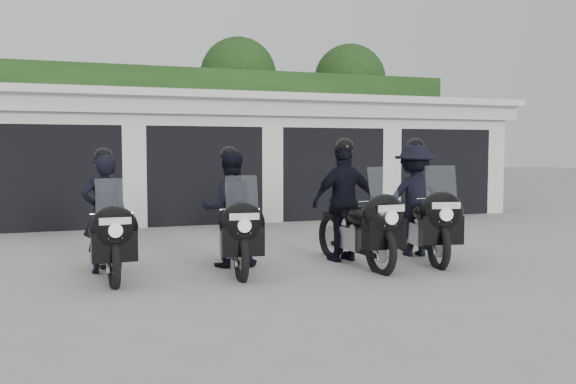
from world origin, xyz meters
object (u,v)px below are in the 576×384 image
object	(u,v)px
police_bike_a	(107,224)
police_bike_c	(350,209)
police_bike_b	(232,216)
police_bike_d	(418,205)

from	to	relation	value
police_bike_a	police_bike_c	world-z (taller)	police_bike_c
police_bike_b	police_bike_a	bearing A→B (deg)	-175.97
police_bike_a	police_bike_c	size ratio (longest dim) A/B	0.92
police_bike_d	police_bike_a	bearing A→B (deg)	-169.44
police_bike_a	police_bike_c	xyz separation A→B (m)	(3.46, -0.18, 0.11)
police_bike_b	police_bike_c	size ratio (longest dim) A/B	0.93
police_bike_c	police_bike_a	bearing A→B (deg)	172.90
police_bike_c	police_bike_d	xyz separation A→B (m)	(1.20, 0.08, 0.01)
police_bike_d	police_bike_b	bearing A→B (deg)	-169.62
police_bike_b	police_bike_c	xyz separation A→B (m)	(1.77, -0.15, 0.06)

